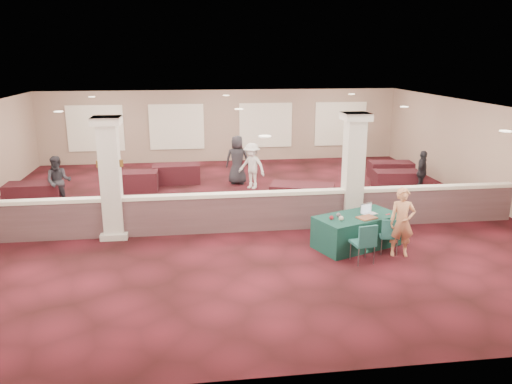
{
  "coord_description": "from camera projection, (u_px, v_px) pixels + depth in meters",
  "views": [
    {
      "loc": [
        -1.42,
        -14.42,
        4.7
      ],
      "look_at": [
        0.23,
        -2.0,
        1.24
      ],
      "focal_mm": 35.0,
      "sensor_mm": 36.0,
      "label": 1
    }
  ],
  "objects": [
    {
      "name": "partition_wall",
      "position": [
        245.0,
        211.0,
        13.63
      ],
      "size": [
        15.6,
        0.28,
        1.1
      ],
      "color": "#50363A",
      "rests_on": "ground"
    },
    {
      "name": "column_left",
      "position": [
        111.0,
        177.0,
        12.9
      ],
      "size": [
        0.72,
        0.72,
        3.2
      ],
      "color": "beige",
      "rests_on": "ground"
    },
    {
      "name": "attendee_a",
      "position": [
        59.0,
        182.0,
        15.78
      ],
      "size": [
        0.82,
        0.5,
        1.64
      ],
      "primitive_type": "imported",
      "rotation": [
        0.0,
        0.0,
        0.08
      ],
      "color": "black",
      "rests_on": "ground"
    },
    {
      "name": "wall_right",
      "position": [
        490.0,
        156.0,
        15.8
      ],
      "size": [
        0.04,
        16.0,
        3.2
      ],
      "primitive_type": "cube",
      "color": "gray",
      "rests_on": "ground"
    },
    {
      "name": "woman",
      "position": [
        402.0,
        222.0,
        11.88
      ],
      "size": [
        0.67,
        0.51,
        1.68
      ],
      "primitive_type": "imported",
      "rotation": [
        0.0,
        0.0,
        -0.19
      ],
      "color": "#D8805E",
      "rests_on": "ground"
    },
    {
      "name": "conf_chair_side",
      "position": [
        365.0,
        240.0,
        11.47
      ],
      "size": [
        0.55,
        0.56,
        0.97
      ],
      "rotation": [
        0.0,
        0.0,
        0.16
      ],
      "color": "#1E5951",
      "rests_on": "ground"
    },
    {
      "name": "laptop_screen",
      "position": [
        366.0,
        208.0,
        12.65
      ],
      "size": [
        0.34,
        0.15,
        0.24
      ],
      "primitive_type": "cube",
      "rotation": [
        0.0,
        0.0,
        0.38
      ],
      "color": "silver",
      "rests_on": "near_table"
    },
    {
      "name": "scissors",
      "position": [
        388.0,
        214.0,
        12.55
      ],
      "size": [
        0.14,
        0.08,
        0.01
      ],
      "primitive_type": "cube",
      "rotation": [
        0.0,
        0.0,
        0.38
      ],
      "color": "red",
      "rests_on": "near_table"
    },
    {
      "name": "screen_glow",
      "position": [
        366.0,
        208.0,
        12.65
      ],
      "size": [
        0.31,
        0.13,
        0.21
      ],
      "primitive_type": "cube",
      "rotation": [
        0.0,
        0.0,
        0.38
      ],
      "color": "silver",
      "rests_on": "near_table"
    },
    {
      "name": "far_table_front_left",
      "position": [
        34.0,
        194.0,
        16.13
      ],
      "size": [
        1.74,
        0.88,
        0.7
      ],
      "primitive_type": "cube",
      "rotation": [
        0.0,
        0.0,
        0.01
      ],
      "color": "black",
      "rests_on": "ground"
    },
    {
      "name": "far_table_back_right",
      "position": [
        391.0,
        170.0,
        19.49
      ],
      "size": [
        1.73,
        0.99,
        0.67
      ],
      "primitive_type": "cube",
      "rotation": [
        0.0,
        0.0,
        -0.1
      ],
      "color": "black",
      "rests_on": "ground"
    },
    {
      "name": "near_table",
      "position": [
        357.0,
        231.0,
        12.58
      ],
      "size": [
        2.35,
        1.77,
        0.81
      ],
      "primitive_type": "cube",
      "rotation": [
        0.0,
        0.0,
        0.38
      ],
      "color": "#0F3734",
      "rests_on": "ground"
    },
    {
      "name": "ceiling",
      "position": [
        239.0,
        108.0,
        14.36
      ],
      "size": [
        16.0,
        16.0,
        0.02
      ],
      "primitive_type": "cube",
      "color": "silver",
      "rests_on": "wall_back"
    },
    {
      "name": "yarn_cream",
      "position": [
        341.0,
        218.0,
        12.07
      ],
      "size": [
        0.12,
        0.12,
        0.12
      ],
      "primitive_type": "sphere",
      "color": "beige",
      "rests_on": "near_table"
    },
    {
      "name": "attendee_b",
      "position": [
        252.0,
        166.0,
        17.95
      ],
      "size": [
        1.12,
        1.05,
        1.66
      ],
      "primitive_type": "imported",
      "rotation": [
        0.0,
        0.0,
        -0.7
      ],
      "color": "silver",
      "rests_on": "ground"
    },
    {
      "name": "laptop_base",
      "position": [
        369.0,
        214.0,
        12.58
      ],
      "size": [
        0.44,
        0.37,
        0.02
      ],
      "primitive_type": "cube",
      "rotation": [
        0.0,
        0.0,
        0.38
      ],
      "color": "silver",
      "rests_on": "near_table"
    },
    {
      "name": "yarn_red",
      "position": [
        331.0,
        218.0,
        12.13
      ],
      "size": [
        0.11,
        0.11,
        0.11
      ],
      "primitive_type": "sphere",
      "color": "maroon",
      "rests_on": "near_table"
    },
    {
      "name": "attendee_d",
      "position": [
        237.0,
        160.0,
        18.57
      ],
      "size": [
        0.98,
        0.66,
        1.82
      ],
      "primitive_type": "imported",
      "rotation": [
        0.0,
        0.0,
        2.93
      ],
      "color": "black",
      "rests_on": "ground"
    },
    {
      "name": "yarn_grey",
      "position": [
        338.0,
        215.0,
        12.33
      ],
      "size": [
        0.12,
        0.12,
        0.12
      ],
      "primitive_type": "sphere",
      "color": "#4C4C51",
      "rests_on": "near_table"
    },
    {
      "name": "far_table_front_right",
      "position": [
        397.0,
        180.0,
        17.99
      ],
      "size": [
        1.7,
        0.97,
        0.66
      ],
      "primitive_type": "cube",
      "rotation": [
        0.0,
        0.0,
        -0.1
      ],
      "color": "black",
      "rests_on": "ground"
    },
    {
      "name": "far_table_back_left",
      "position": [
        133.0,
        181.0,
        17.73
      ],
      "size": [
        1.72,
        0.87,
        0.69
      ],
      "primitive_type": "cube",
      "rotation": [
        0.0,
        0.0,
        -0.01
      ],
      "color": "black",
      "rests_on": "ground"
    },
    {
      "name": "attendee_c",
      "position": [
        422.0,
        172.0,
        17.27
      ],
      "size": [
        0.88,
        0.97,
        1.52
      ],
      "primitive_type": "imported",
      "rotation": [
        0.0,
        0.0,
        0.93
      ],
      "color": "black",
      "rests_on": "ground"
    },
    {
      "name": "wall_back",
      "position": [
        222.0,
        126.0,
        22.43
      ],
      "size": [
        16.0,
        0.04,
        3.2
      ],
      "primitive_type": "cube",
      "color": "gray",
      "rests_on": "ground"
    },
    {
      "name": "sconce_left",
      "position": [
        98.0,
        164.0,
        12.77
      ],
      "size": [
        0.12,
        0.12,
        0.18
      ],
      "color": "brown",
      "rests_on": "column_left"
    },
    {
      "name": "far_table_back_center",
      "position": [
        176.0,
        174.0,
        18.84
      ],
      "size": [
        1.79,
        0.97,
        0.71
      ],
      "primitive_type": "cube",
      "rotation": [
        0.0,
        0.0,
        0.05
      ],
      "color": "black",
      "rests_on": "ground"
    },
    {
      "name": "knitting",
      "position": [
        367.0,
        218.0,
        12.26
      ],
      "size": [
        0.54,
        0.48,
        0.03
      ],
      "primitive_type": "cube",
      "rotation": [
        0.0,
        0.0,
        0.38
      ],
      "color": "#BE521E",
      "rests_on": "near_table"
    },
    {
      "name": "sconce_right",
      "position": [
        121.0,
        163.0,
        12.84
      ],
      "size": [
        0.12,
        0.12,
        0.18
      ],
      "color": "brown",
      "rests_on": "column_left"
    },
    {
      "name": "column_right",
      "position": [
        353.0,
        170.0,
        13.72
      ],
      "size": [
        0.72,
        0.72,
        3.2
      ],
      "color": "beige",
      "rests_on": "ground"
    },
    {
      "name": "ground",
      "position": [
        240.0,
        214.0,
        15.21
      ],
      "size": [
        16.0,
        16.0,
        0.0
      ],
      "primitive_type": "plane",
      "color": "#4A121B",
      "rests_on": "ground"
    },
    {
      "name": "wall_front",
      "position": [
        295.0,
        279.0,
        7.14
      ],
      "size": [
        16.0,
        0.04,
        3.2
      ],
      "primitive_type": "cube",
      "color": "gray",
      "rests_on": "ground"
    },
    {
      "name": "conf_chair_main",
      "position": [
        389.0,
        233.0,
        12.06
      ],
      "size": [
        0.53,
        0.53,
        0.9
      ],
      "rotation": [
        0.0,
        0.0,
        -0.2
      ],
      "color": "#1E5951",
      "rests_on": "ground"
    },
    {
      "name": "far_table_front_center",
      "position": [
        302.0,
        197.0,
        15.65
      ],
      "size": [
        2.16,
        1.56,
        0.79
      ],
      "primitive_type": "cube",
      "rotation": [
        0.0,
        0.0,
        -0.34
      ],
      "color": "black",
      "rests_on": "ground"
    }
  ]
}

